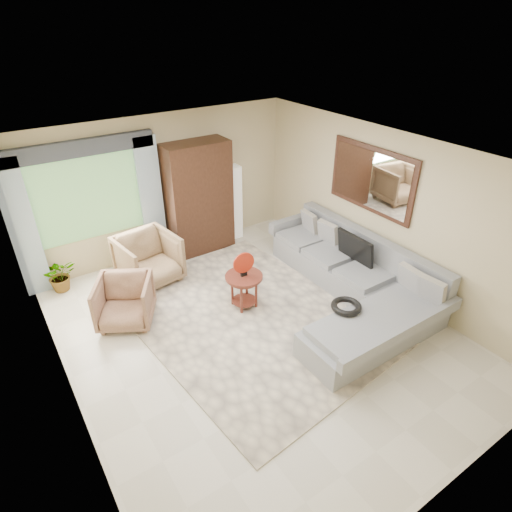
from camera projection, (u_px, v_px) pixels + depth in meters
ground at (255, 332)px, 6.28m from camera, size 6.00×6.00×0.00m
area_rug at (249, 318)px, 6.55m from camera, size 3.39×4.28×0.02m
sectional_sofa at (353, 284)px, 6.86m from camera, size 2.30×3.46×0.90m
tv_screen at (355, 248)px, 6.98m from camera, size 0.14×0.74×0.48m
garden_hose at (346, 306)px, 5.92m from camera, size 0.43×0.43×0.09m
coffee_table at (244, 290)px, 6.67m from camera, size 0.58×0.58×0.58m
red_disc at (244, 263)px, 6.41m from camera, size 0.34×0.07×0.34m
armchair_left at (125, 302)px, 6.32m from camera, size 1.07×1.07×0.72m
armchair_right at (149, 259)px, 7.26m from camera, size 1.04×1.06×0.86m
potted_plant at (60, 275)px, 7.10m from camera, size 0.52×0.46×0.57m
armoire at (199, 198)px, 7.96m from camera, size 1.20×0.55×2.10m
floor_lamp at (234, 202)px, 8.54m from camera, size 0.24×0.24×1.50m
window at (87, 198)px, 7.05m from camera, size 1.80×0.04×1.40m
curtain_left at (23, 230)px, 6.61m from camera, size 0.40×0.08×2.30m
curtain_right at (151, 200)px, 7.62m from camera, size 0.40×0.08×2.30m
valance at (77, 148)px, 6.57m from camera, size 2.40×0.12×0.26m
wall_mirror at (371, 179)px, 6.83m from camera, size 0.05×1.70×1.05m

